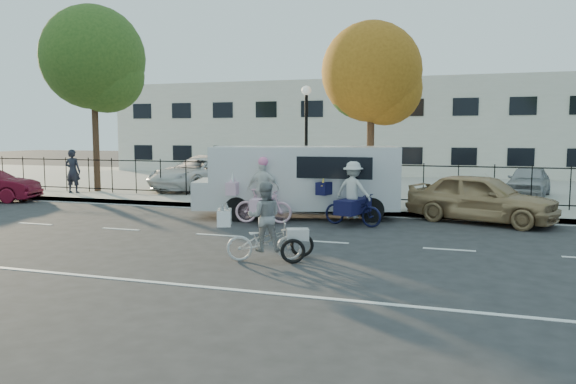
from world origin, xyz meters
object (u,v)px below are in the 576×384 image
at_px(lamppost, 306,123).
at_px(unicorn_bike, 262,199).
at_px(bull_bike, 352,200).
at_px(gold_sedan, 482,198).
at_px(lot_car_d, 529,181).
at_px(lot_car_b, 199,174).
at_px(white_van, 301,178).
at_px(zebra_trike, 265,231).
at_px(lot_car_c, 207,171).
at_px(pedestrian, 73,171).

relative_size(lamppost, unicorn_bike, 2.12).
bearing_deg(bull_bike, gold_sedan, -49.37).
height_order(unicorn_bike, lot_car_d, unicorn_bike).
bearing_deg(lot_car_b, lot_car_d, 19.87).
relative_size(gold_sedan, lot_car_d, 1.20).
distance_m(white_van, gold_sedan, 5.65).
relative_size(zebra_trike, gold_sedan, 0.44).
xyz_separation_m(gold_sedan, lot_car_b, (-12.17, 5.01, 0.11)).
height_order(lot_car_b, lot_car_c, lot_car_c).
distance_m(lot_car_b, lot_car_c, 1.69).
height_order(pedestrian, lot_car_c, pedestrian).
xyz_separation_m(lamppost, unicorn_bike, (-0.06, -4.53, -2.37)).
xyz_separation_m(lot_car_b, lot_car_c, (-0.41, 1.64, 0.02)).
bearing_deg(bull_bike, lot_car_c, 60.95).
bearing_deg(lot_car_c, gold_sedan, -6.79).
distance_m(zebra_trike, gold_sedan, 8.23).
relative_size(unicorn_bike, gold_sedan, 0.46).
bearing_deg(zebra_trike, unicorn_bike, 0.24).
bearing_deg(zebra_trike, white_van, -11.22).
xyz_separation_m(bull_bike, pedestrian, (-13.03, 3.85, 0.33)).
relative_size(lamppost, zebra_trike, 2.21).
bearing_deg(unicorn_bike, lot_car_c, 25.27).
bearing_deg(lamppost, lot_car_d, 28.20).
bearing_deg(zebra_trike, lot_car_c, 9.64).
relative_size(unicorn_bike, lot_car_c, 0.46).
xyz_separation_m(unicorn_bike, lot_car_b, (-5.86, 7.24, 0.12)).
bearing_deg(lot_car_c, bull_bike, -22.32).
bearing_deg(white_van, lot_car_c, 117.96).
bearing_deg(pedestrian, zebra_trike, 135.90).
relative_size(unicorn_bike, bull_bike, 0.97).
xyz_separation_m(bull_bike, gold_sedan, (3.64, 1.80, -0.00)).
xyz_separation_m(gold_sedan, lot_car_d, (1.90, 6.67, 0.02)).
bearing_deg(gold_sedan, lamppost, 89.66).
relative_size(zebra_trike, lot_car_d, 0.53).
xyz_separation_m(zebra_trike, lot_car_b, (-7.69, 11.91, 0.22)).
relative_size(gold_sedan, pedestrian, 2.36).
bearing_deg(white_van, lot_car_b, 123.57).
distance_m(pedestrian, lot_car_c, 6.16).
bearing_deg(zebra_trike, lamppost, -10.27).
xyz_separation_m(bull_bike, lot_car_c, (-8.94, 8.45, 0.13)).
distance_m(white_van, lot_car_d, 10.45).
bearing_deg(lot_car_c, pedestrian, -110.64).
distance_m(lamppost, lot_car_d, 9.55).
bearing_deg(lot_car_c, lamppost, -13.47).
bearing_deg(lot_car_d, zebra_trike, -104.06).
xyz_separation_m(lamppost, lot_car_c, (-6.32, 4.35, -2.22)).
relative_size(lamppost, lot_car_b, 0.83).
bearing_deg(bull_bike, lamppost, 46.90).
height_order(pedestrian, lot_car_b, pedestrian).
height_order(bull_bike, pedestrian, pedestrian).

